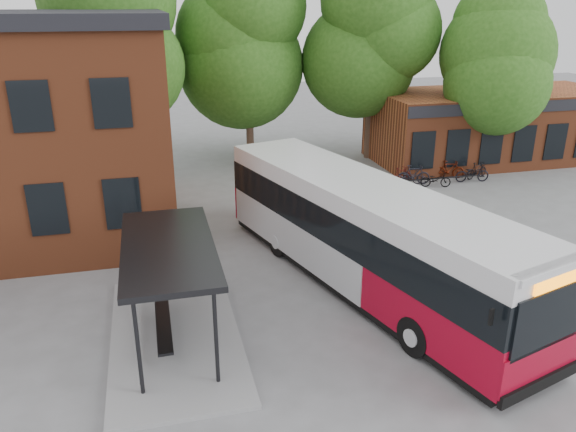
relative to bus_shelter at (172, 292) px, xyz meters
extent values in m
plane|color=slate|center=(4.50, 1.00, -1.45)|extent=(100.00, 100.00, 0.00)
imported|color=black|center=(10.82, 10.52, -1.05)|extent=(1.58, 0.67, 0.81)
imported|color=#440E0B|center=(12.08, 11.45, -0.98)|extent=(1.63, 1.03, 0.95)
imported|color=#24232A|center=(12.51, 11.42, -1.05)|extent=(1.56, 0.70, 0.79)
imported|color=black|center=(12.77, 11.38, -0.94)|extent=(1.77, 0.81, 1.03)
imported|color=black|center=(13.68, 10.70, -1.05)|extent=(1.60, 0.93, 0.79)
imported|color=#481205|center=(15.08, 11.88, -0.96)|extent=(1.69, 0.85, 0.98)
imported|color=black|center=(15.94, 11.03, -0.98)|extent=(1.85, 0.84, 0.94)
imported|color=black|center=(16.51, 11.51, -1.00)|extent=(1.56, 0.88, 0.90)
camera|label=1|loc=(-0.22, -13.84, 7.39)|focal=35.00mm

